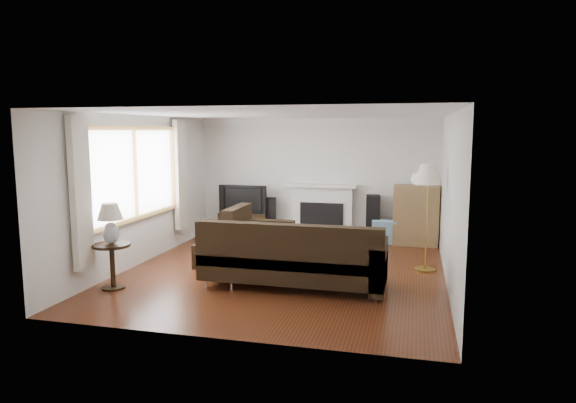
% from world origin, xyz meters
% --- Properties ---
extents(room, '(5.10, 5.60, 2.54)m').
position_xyz_m(room, '(0.00, 0.00, 1.25)').
color(room, '#512412').
rests_on(room, ground).
extents(window, '(0.12, 2.74, 1.54)m').
position_xyz_m(window, '(-2.45, -0.20, 1.55)').
color(window, olive).
rests_on(window, room).
extents(curtain_near, '(0.10, 0.35, 2.10)m').
position_xyz_m(curtain_near, '(-2.40, -1.72, 1.40)').
color(curtain_near, beige).
rests_on(curtain_near, room).
extents(curtain_far, '(0.10, 0.35, 2.10)m').
position_xyz_m(curtain_far, '(-2.40, 1.32, 1.40)').
color(curtain_far, beige).
rests_on(curtain_far, room).
extents(fireplace, '(1.40, 0.26, 1.15)m').
position_xyz_m(fireplace, '(0.15, 2.64, 0.57)').
color(fireplace, white).
rests_on(fireplace, room).
extents(tv_stand, '(1.04, 0.47, 0.52)m').
position_xyz_m(tv_stand, '(-1.50, 2.49, 0.26)').
color(tv_stand, black).
rests_on(tv_stand, ground).
extents(television, '(1.03, 0.14, 0.60)m').
position_xyz_m(television, '(-1.50, 2.49, 0.82)').
color(television, black).
rests_on(television, tv_stand).
extents(speaker_left, '(0.30, 0.33, 0.84)m').
position_xyz_m(speaker_left, '(-0.94, 2.55, 0.42)').
color(speaker_left, black).
rests_on(speaker_left, ground).
extents(speaker_right, '(0.31, 0.35, 0.96)m').
position_xyz_m(speaker_right, '(1.20, 2.54, 0.48)').
color(speaker_right, black).
rests_on(speaker_right, ground).
extents(bookshelf, '(0.86, 0.41, 1.19)m').
position_xyz_m(bookshelf, '(2.04, 2.51, 0.59)').
color(bookshelf, olive).
rests_on(bookshelf, ground).
extents(globe_lamp, '(0.25, 0.25, 0.25)m').
position_xyz_m(globe_lamp, '(2.04, 2.51, 1.31)').
color(globe_lamp, white).
rests_on(globe_lamp, bookshelf).
extents(sectional_sofa, '(2.85, 2.08, 0.92)m').
position_xyz_m(sectional_sofa, '(0.34, -0.70, 0.46)').
color(sectional_sofa, black).
rests_on(sectional_sofa, ground).
extents(coffee_table, '(1.29, 0.93, 0.46)m').
position_xyz_m(coffee_table, '(0.22, 0.94, 0.23)').
color(coffee_table, olive).
rests_on(coffee_table, ground).
extents(footstool, '(0.51, 0.51, 0.40)m').
position_xyz_m(footstool, '(-1.27, 0.02, 0.20)').
color(footstool, black).
rests_on(footstool, ground).
extents(floor_lamp, '(0.54, 0.54, 1.73)m').
position_xyz_m(floor_lamp, '(2.20, 0.64, 0.86)').
color(floor_lamp, '#AA8D3B').
rests_on(floor_lamp, ground).
extents(side_table, '(0.52, 0.52, 0.65)m').
position_xyz_m(side_table, '(-2.15, -1.44, 0.33)').
color(side_table, black).
rests_on(side_table, ground).
extents(table_lamp, '(0.35, 0.35, 0.57)m').
position_xyz_m(table_lamp, '(-2.15, -1.44, 0.94)').
color(table_lamp, silver).
rests_on(table_lamp, side_table).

